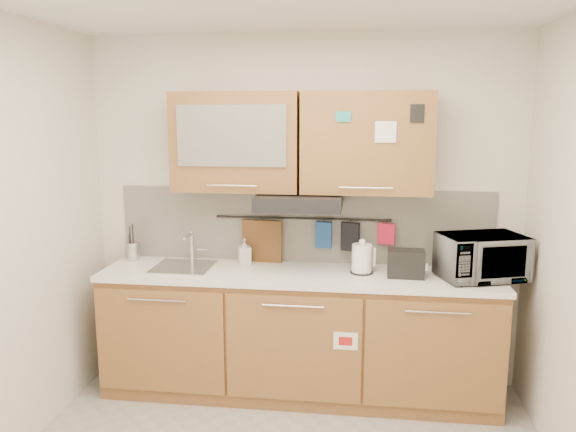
# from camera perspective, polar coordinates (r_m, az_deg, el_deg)

# --- Properties ---
(wall_back) EXTENTS (3.20, 0.00, 3.20)m
(wall_back) POSITION_cam_1_polar(r_m,az_deg,el_deg) (4.22, 1.54, 0.41)
(wall_back) COLOR silver
(wall_back) RESTS_ON ground
(base_cabinet) EXTENTS (2.80, 0.64, 0.88)m
(base_cabinet) POSITION_cam_1_polar(r_m,az_deg,el_deg) (4.18, 1.04, -12.49)
(base_cabinet) COLOR #946134
(base_cabinet) RESTS_ON floor
(countertop) EXTENTS (2.82, 0.62, 0.04)m
(countertop) POSITION_cam_1_polar(r_m,az_deg,el_deg) (4.01, 1.06, -5.98)
(countertop) COLOR white
(countertop) RESTS_ON base_cabinet
(backsplash) EXTENTS (2.80, 0.02, 0.56)m
(backsplash) POSITION_cam_1_polar(r_m,az_deg,el_deg) (4.23, 1.52, -0.95)
(backsplash) COLOR silver
(backsplash) RESTS_ON countertop
(upper_cabinets) EXTENTS (1.82, 0.37, 0.70)m
(upper_cabinets) POSITION_cam_1_polar(r_m,az_deg,el_deg) (3.99, 1.25, 7.51)
(upper_cabinets) COLOR #946134
(upper_cabinets) RESTS_ON wall_back
(range_hood) EXTENTS (0.60, 0.46, 0.10)m
(range_hood) POSITION_cam_1_polar(r_m,az_deg,el_deg) (3.96, 1.18, 1.51)
(range_hood) COLOR black
(range_hood) RESTS_ON upper_cabinets
(sink) EXTENTS (0.42, 0.40, 0.26)m
(sink) POSITION_cam_1_polar(r_m,az_deg,el_deg) (4.20, -10.55, -5.08)
(sink) COLOR silver
(sink) RESTS_ON countertop
(utensil_rail) EXTENTS (1.30, 0.02, 0.02)m
(utensil_rail) POSITION_cam_1_polar(r_m,az_deg,el_deg) (4.18, 1.47, -0.24)
(utensil_rail) COLOR black
(utensil_rail) RESTS_ON backsplash
(utensil_crock) EXTENTS (0.11, 0.11, 0.28)m
(utensil_crock) POSITION_cam_1_polar(r_m,az_deg,el_deg) (4.47, -15.51, -3.42)
(utensil_crock) COLOR #B7B7BC
(utensil_crock) RESTS_ON countertop
(kettle) EXTENTS (0.19, 0.18, 0.25)m
(kettle) POSITION_cam_1_polar(r_m,az_deg,el_deg) (3.99, 7.53, -4.41)
(kettle) COLOR white
(kettle) RESTS_ON countertop
(toaster) EXTENTS (0.25, 0.16, 0.19)m
(toaster) POSITION_cam_1_polar(r_m,az_deg,el_deg) (3.95, 11.88, -4.72)
(toaster) COLOR black
(toaster) RESTS_ON countertop
(microwave) EXTENTS (0.64, 0.52, 0.30)m
(microwave) POSITION_cam_1_polar(r_m,az_deg,el_deg) (4.03, 19.06, -3.96)
(microwave) COLOR #999999
(microwave) RESTS_ON countertop
(soap_bottle) EXTENTS (0.11, 0.12, 0.19)m
(soap_bottle) POSITION_cam_1_polar(r_m,az_deg,el_deg) (4.22, -4.44, -3.56)
(soap_bottle) COLOR #999999
(soap_bottle) RESTS_ON countertop
(cutting_board) EXTENTS (0.31, 0.05, 0.38)m
(cutting_board) POSITION_cam_1_polar(r_m,az_deg,el_deg) (4.25, -2.66, -2.95)
(cutting_board) COLOR brown
(cutting_board) RESTS_ON utensil_rail
(oven_mitt) EXTENTS (0.12, 0.04, 0.20)m
(oven_mitt) POSITION_cam_1_polar(r_m,az_deg,el_deg) (4.18, 3.64, -1.93)
(oven_mitt) COLOR #1F478E
(oven_mitt) RESTS_ON utensil_rail
(dark_pouch) EXTENTS (0.14, 0.08, 0.21)m
(dark_pouch) POSITION_cam_1_polar(r_m,az_deg,el_deg) (4.17, 6.34, -2.11)
(dark_pouch) COLOR black
(dark_pouch) RESTS_ON utensil_rail
(pot_holder) EXTENTS (0.13, 0.06, 0.16)m
(pot_holder) POSITION_cam_1_polar(r_m,az_deg,el_deg) (4.17, 9.95, -1.80)
(pot_holder) COLOR red
(pot_holder) RESTS_ON utensil_rail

